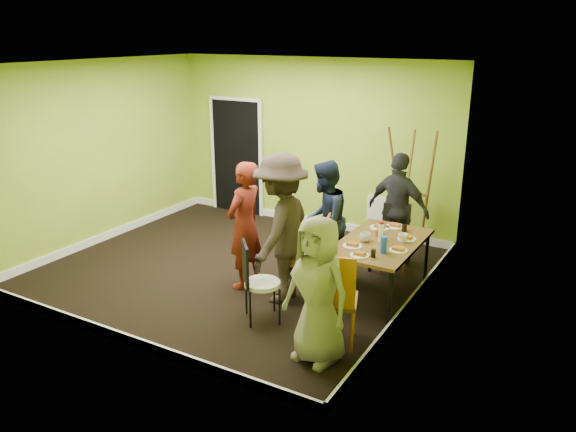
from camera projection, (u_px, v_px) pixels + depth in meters
name	position (u px, v px, depth m)	size (l,w,h in m)	color
ground	(237.00, 268.00, 7.91)	(5.00, 5.00, 0.00)	black
room_walls	(235.00, 200.00, 7.65)	(5.04, 4.54, 2.82)	#7EA42A
dining_table	(381.00, 245.00, 6.85)	(0.90, 1.50, 0.75)	black
chair_left_far	(337.00, 245.00, 7.31)	(0.49, 0.49, 0.95)	#C76D12
chair_left_near	(300.00, 252.00, 6.92)	(0.47, 0.47, 1.06)	#C76D12
chair_back_end	(396.00, 223.00, 7.80)	(0.46, 0.51, 0.91)	#C76D12
chair_front_end	(335.00, 295.00, 5.77)	(0.56, 0.57, 1.07)	#C76D12
chair_bentwood	(256.00, 278.00, 6.34)	(0.52, 0.52, 0.95)	black
easel	(410.00, 191.00, 8.33)	(0.75, 0.71, 1.88)	brown
plate_near_left	(380.00, 228.00, 7.28)	(0.26, 0.26, 0.01)	white
plate_near_right	(352.00, 246.00, 6.66)	(0.23, 0.23, 0.01)	white
plate_far_back	(395.00, 227.00, 7.32)	(0.24, 0.24, 0.01)	white
plate_far_front	(360.00, 255.00, 6.39)	(0.22, 0.22, 0.01)	white
plate_wall_back	(407.00, 239.00, 6.89)	(0.23, 0.23, 0.01)	white
plate_wall_front	(398.00, 250.00, 6.53)	(0.21, 0.21, 0.01)	white
thermos	(381.00, 233.00, 6.79)	(0.06, 0.06, 0.23)	white
blue_bottle	(384.00, 245.00, 6.44)	(0.08, 0.08, 0.20)	blue
orange_bottle	(377.00, 233.00, 7.00)	(0.04, 0.04, 0.08)	#C76D12
glass_mid	(380.00, 231.00, 7.06)	(0.06, 0.06, 0.09)	black
glass_back	(404.00, 228.00, 7.16)	(0.07, 0.07, 0.09)	black
glass_front	(373.00, 253.00, 6.34)	(0.06, 0.06, 0.10)	black
cup_a	(365.00, 237.00, 6.81)	(0.13, 0.13, 0.11)	white
cup_b	(403.00, 238.00, 6.79)	(0.11, 0.11, 0.10)	white
person_standing	(245.00, 225.00, 7.14)	(0.61, 0.40, 1.66)	maroon
person_left_far	(324.00, 220.00, 7.44)	(0.78, 0.61, 1.60)	black
person_left_near	(281.00, 229.00, 6.74)	(1.19, 0.69, 1.85)	black
person_back_end	(398.00, 210.00, 7.85)	(0.95, 0.39, 1.61)	black
person_front_end	(318.00, 291.00, 5.50)	(0.75, 0.48, 1.52)	gray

